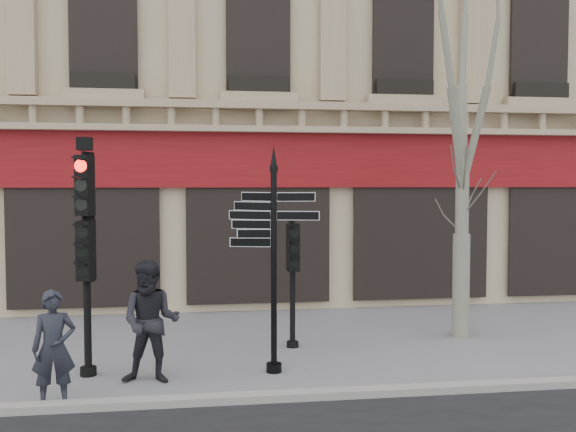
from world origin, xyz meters
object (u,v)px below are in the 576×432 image
pedestrian_b (151,322)px  plane_tree (464,54)px  traffic_signal_main (86,226)px  pedestrian_a (54,348)px  traffic_signal_secondary (293,261)px  fingerpost (274,221)px

pedestrian_b → plane_tree: bearing=28.1°
traffic_signal_main → pedestrian_a: 2.10m
plane_tree → pedestrian_a: bearing=-157.5°
traffic_signal_secondary → fingerpost: bearing=-113.5°
pedestrian_a → pedestrian_b: pedestrian_b is taller
fingerpost → traffic_signal_main: size_ratio=0.97×
traffic_signal_secondary → pedestrian_b: traffic_signal_secondary is taller
pedestrian_b → traffic_signal_main: bearing=161.9°
traffic_signal_secondary → plane_tree: size_ratio=0.29×
traffic_signal_main → plane_tree: plane_tree is taller
fingerpost → pedestrian_a: size_ratio=2.29×
pedestrian_a → pedestrian_b: bearing=23.8°
pedestrian_a → traffic_signal_secondary: bearing=24.9°
traffic_signal_main → pedestrian_a: size_ratio=2.36×
traffic_signal_secondary → pedestrian_a: bearing=-148.6°
traffic_signal_main → pedestrian_a: traffic_signal_main is taller
fingerpost → pedestrian_a: fingerpost is taller
plane_tree → traffic_signal_secondary: bearing=-174.6°
traffic_signal_main → plane_tree: bearing=26.3°
traffic_signal_secondary → pedestrian_a: size_ratio=1.45×
pedestrian_a → pedestrian_b: 1.52m
plane_tree → pedestrian_b: plane_tree is taller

